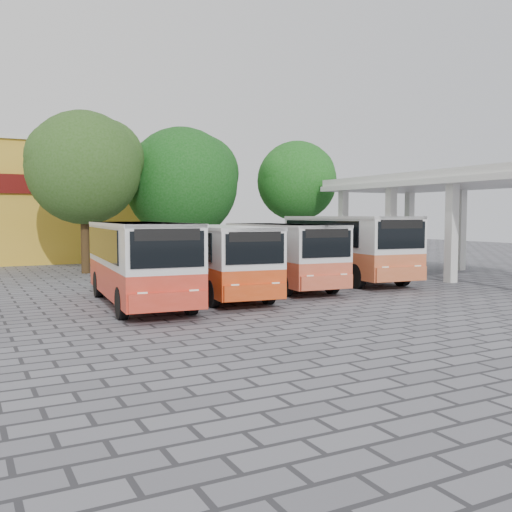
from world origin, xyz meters
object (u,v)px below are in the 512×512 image
bus_far_left (140,258)px  bus_far_right (347,244)px  bus_centre_right (282,251)px  bus_centre_left (219,256)px

bus_far_left → bus_far_right: bus_far_right is taller
bus_centre_right → bus_far_right: 4.35m
bus_far_left → bus_centre_left: size_ratio=1.05×
bus_centre_left → bus_far_right: size_ratio=0.88×
bus_centre_right → bus_far_right: (4.23, 0.96, 0.20)m
bus_far_left → bus_centre_right: (6.94, 1.92, -0.07)m
bus_centre_right → bus_centre_left: bearing=-156.3°
bus_centre_left → bus_far_right: (7.80, 2.22, 0.22)m
bus_far_left → bus_centre_left: (3.38, 0.67, -0.09)m
bus_centre_left → bus_centre_right: bearing=25.3°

